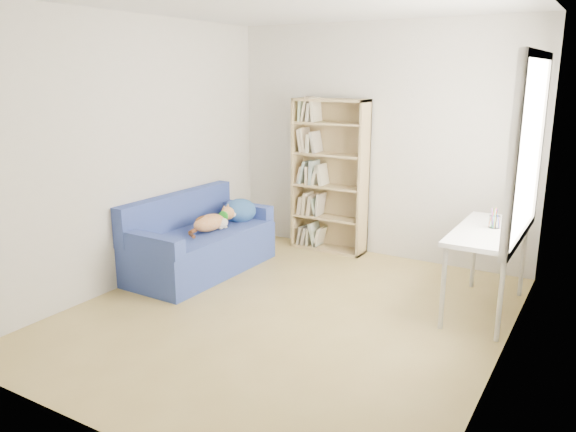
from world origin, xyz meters
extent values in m
plane|color=#A18848|center=(0.00, 0.00, 0.00)|extent=(4.00, 4.00, 0.00)
cube|color=silver|center=(0.00, 2.00, 1.30)|extent=(3.50, 0.04, 2.60)
cube|color=silver|center=(0.00, -2.00, 1.30)|extent=(3.50, 0.04, 2.60)
cube|color=silver|center=(-1.75, 0.00, 1.30)|extent=(0.04, 4.00, 2.60)
cube|color=silver|center=(1.75, 0.00, 1.30)|extent=(0.04, 4.00, 2.60)
cube|color=white|center=(1.75, 0.60, 1.50)|extent=(0.01, 1.20, 1.30)
cube|color=navy|center=(-1.34, 0.48, 0.21)|extent=(0.81, 1.66, 0.41)
cube|color=navy|center=(-1.66, 0.48, 0.61)|extent=(0.18, 1.65, 0.40)
cube|color=navy|center=(-1.34, 1.23, 0.50)|extent=(0.78, 0.16, 0.18)
cube|color=navy|center=(-1.34, -0.27, 0.50)|extent=(0.78, 0.16, 0.18)
cube|color=navy|center=(-1.32, 0.48, 0.43)|extent=(0.79, 1.53, 0.05)
ellipsoid|color=#2E5A96|center=(-1.26, 1.06, 0.55)|extent=(0.36, 0.39, 0.27)
ellipsoid|color=#AF5114|center=(-1.25, 0.51, 0.54)|extent=(0.24, 0.42, 0.17)
ellipsoid|color=silver|center=(-1.19, 0.63, 0.52)|extent=(0.14, 0.18, 0.11)
ellipsoid|color=#3D2010|center=(-1.28, 0.46, 0.58)|extent=(0.14, 0.21, 0.08)
sphere|color=#AF5114|center=(-1.23, 0.81, 0.58)|extent=(0.15, 0.15, 0.15)
cone|color=#AF5114|center=(-1.25, 0.85, 0.65)|extent=(0.06, 0.06, 0.07)
cone|color=#AF5114|center=(-1.25, 0.78, 0.65)|extent=(0.06, 0.06, 0.07)
cylinder|color=green|center=(-1.24, 0.74, 0.56)|extent=(0.12, 0.04, 0.12)
cylinder|color=#3D2010|center=(-1.27, 0.27, 0.50)|extent=(0.10, 0.17, 0.06)
cube|color=tan|center=(-0.96, 1.84, 0.89)|extent=(0.03, 0.28, 1.77)
cube|color=tan|center=(-0.10, 1.84, 0.89)|extent=(0.03, 0.28, 1.77)
cube|color=tan|center=(-0.53, 1.84, 1.76)|extent=(0.89, 0.28, 0.03)
cube|color=tan|center=(-0.53, 1.84, 0.01)|extent=(0.89, 0.28, 0.03)
cube|color=tan|center=(-0.53, 1.97, 0.89)|extent=(0.89, 0.02, 1.77)
cube|color=white|center=(1.46, 0.94, 0.73)|extent=(0.55, 1.19, 0.04)
cylinder|color=silver|center=(1.68, 1.49, 0.35)|extent=(0.04, 0.04, 0.71)
cylinder|color=silver|center=(1.68, 0.40, 0.35)|extent=(0.04, 0.04, 0.71)
cylinder|color=silver|center=(1.23, 1.49, 0.35)|extent=(0.04, 0.04, 0.71)
cylinder|color=silver|center=(1.23, 0.40, 0.35)|extent=(0.04, 0.04, 0.71)
cylinder|color=white|center=(1.48, 1.02, 0.80)|extent=(0.09, 0.09, 0.11)
camera|label=1|loc=(2.33, -3.92, 2.05)|focal=35.00mm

